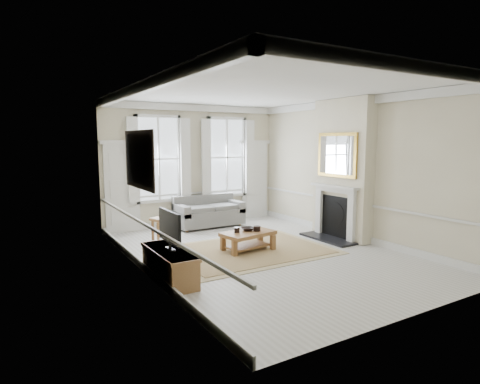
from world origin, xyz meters
TOP-DOWN VIEW (x-y plane):
  - floor at (0.00, 0.00)m, footprint 7.20×7.20m
  - ceiling at (0.00, 0.00)m, footprint 7.20×7.20m
  - back_wall at (0.00, 3.60)m, footprint 5.20×0.00m
  - left_wall at (-2.60, 0.00)m, footprint 0.00×7.20m
  - right_wall at (2.60, 0.00)m, footprint 0.00×7.20m
  - window_left at (-1.05, 3.55)m, footprint 1.26×0.20m
  - window_right at (1.05, 3.55)m, footprint 1.26×0.20m
  - door_left at (-2.05, 3.56)m, footprint 0.90×0.08m
  - door_right at (2.05, 3.56)m, footprint 0.90×0.08m
  - painting at (-2.56, 0.30)m, footprint 0.05×1.66m
  - chimney_breast at (2.43, 0.20)m, footprint 0.35×1.70m
  - hearth at (2.00, 0.20)m, footprint 0.55×1.50m
  - fireplace at (2.20, 0.20)m, footprint 0.21×1.45m
  - mirror at (2.21, 0.20)m, footprint 0.06×1.26m
  - sofa at (0.20, 3.11)m, footprint 1.86×0.91m
  - side_table at (-1.48, 2.15)m, footprint 0.60×0.60m
  - rug at (-0.19, 0.35)m, footprint 3.50×2.60m
  - coffee_table at (-0.19, 0.35)m, footprint 1.22×0.83m
  - ceramic_pot_a at (-0.44, 0.40)m, footprint 0.12×0.12m
  - ceramic_pot_b at (0.01, 0.30)m, footprint 0.15×0.15m
  - bowl at (-0.14, 0.45)m, footprint 0.36×0.36m
  - tv_stand at (-2.34, -0.53)m, footprint 0.48×1.49m
  - tv at (-2.32, -0.53)m, footprint 0.08×0.90m

SIDE VIEW (x-z plane):
  - floor at x=0.00m, z-range 0.00..0.00m
  - rug at x=-0.19m, z-range 0.00..0.02m
  - hearth at x=2.00m, z-range 0.00..0.05m
  - tv_stand at x=-2.34m, z-range 0.00..0.53m
  - coffee_table at x=-0.19m, z-range 0.13..0.56m
  - sofa at x=0.20m, z-range -0.07..0.79m
  - side_table at x=-1.48m, z-range 0.17..0.74m
  - bowl at x=-0.14m, z-range 0.42..0.50m
  - ceramic_pot_b at x=0.01m, z-range 0.42..0.53m
  - ceramic_pot_a at x=-0.44m, z-range 0.42..0.54m
  - fireplace at x=2.20m, z-range 0.07..1.40m
  - tv at x=-2.32m, z-range 0.59..1.27m
  - door_left at x=-2.05m, z-range 0.00..2.30m
  - door_right at x=2.05m, z-range 0.00..2.30m
  - back_wall at x=0.00m, z-range -0.90..4.30m
  - left_wall at x=-2.60m, z-range -1.90..5.30m
  - right_wall at x=2.60m, z-range -1.90..5.30m
  - chimney_breast at x=2.43m, z-range 0.01..3.39m
  - window_left at x=-1.05m, z-range 0.80..3.00m
  - window_right at x=1.05m, z-range 0.80..3.00m
  - painting at x=-2.56m, z-range 1.52..2.58m
  - mirror at x=2.21m, z-range 1.52..2.58m
  - ceiling at x=0.00m, z-range 3.40..3.40m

